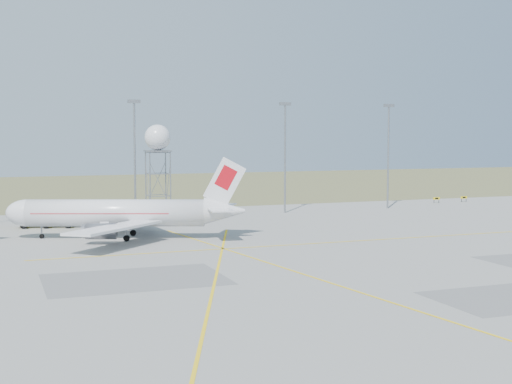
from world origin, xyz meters
name	(u,v)px	position (x,y,z in m)	size (l,w,h in m)	color
ground	(385,295)	(0.00, 0.00, 0.00)	(400.00, 400.00, 0.00)	gray
grass_strip	(120,187)	(0.00, 140.00, 0.01)	(400.00, 120.00, 0.03)	#595F34
mast_b	(135,149)	(-10.00, 66.00, 12.07)	(2.20, 0.50, 20.50)	gray
mast_c	(285,148)	(18.00, 66.00, 12.07)	(2.20, 0.50, 20.50)	gray
mast_d	(388,147)	(40.00, 66.00, 12.07)	(2.20, 0.50, 20.50)	gray
taxi_sign_near	(437,199)	(55.60, 72.00, 0.89)	(1.60, 0.17, 1.20)	black
taxi_sign_far	(464,198)	(62.60, 72.00, 0.89)	(1.60, 0.17, 1.20)	black
airliner_main	(120,214)	(-16.46, 43.80, 3.52)	(32.76, 30.79, 11.49)	silver
radar_tower	(158,166)	(-5.82, 66.78, 9.15)	(4.50, 4.50, 16.30)	gray
fire_truck	(50,216)	(-24.74, 59.93, 1.82)	(9.96, 5.74, 3.79)	gold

